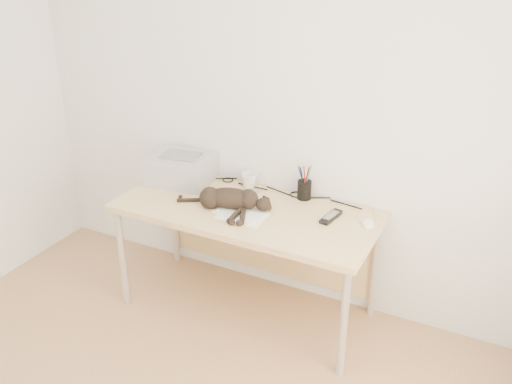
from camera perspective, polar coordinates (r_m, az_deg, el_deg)
The scene contains 11 objects.
wall_back at distance 3.55m, azimuth 1.65°, elevation 8.79°, with size 3.50×3.50×0.00m, color white.
desk at distance 3.59m, azimuth -0.35°, elevation -3.01°, with size 1.60×0.70×0.74m.
printer at distance 3.82m, azimuth -7.43°, elevation 2.36°, with size 0.44×0.39×0.19m.
papers at distance 3.38m, azimuth -1.53°, elevation -2.25°, with size 0.33×0.25×0.01m.
cat at distance 3.44m, azimuth -2.86°, elevation -0.73°, with size 0.61×0.30×0.14m.
mug at distance 3.71m, azimuth -0.71°, elevation 1.16°, with size 0.11×0.11×0.10m, color white.
pen_cup at distance 3.57m, azimuth 4.86°, elevation 0.26°, with size 0.09×0.09×0.22m.
remote_grey at distance 3.62m, azimuth -0.71°, elevation -0.21°, with size 0.05×0.17×0.02m, color slate.
remote_black at distance 3.37m, azimuth 7.52°, elevation -2.48°, with size 0.05×0.19×0.02m, color black.
mouse at distance 3.33m, azimuth 11.16°, elevation -2.93°, with size 0.07×0.12×0.04m, color white.
cable_tangle at distance 3.70m, azimuth 1.22°, elevation 0.35°, with size 1.36×0.09×0.01m, color black, non-canonical shape.
Camera 1 is at (1.44, -1.33, 2.31)m, focal length 40.00 mm.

